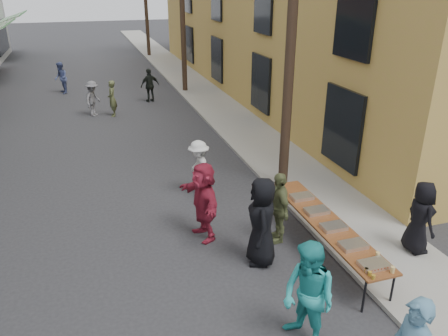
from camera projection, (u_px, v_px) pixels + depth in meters
ground at (146, 281)px, 8.52m from camera, size 120.00×120.00×0.00m
sidewalk at (198, 90)px, 23.00m from camera, size 2.20×60.00×0.10m
utility_pole_near at (292, 20)px, 10.56m from camera, size 0.26×0.26×9.00m
utility_pole_mid at (182, 0)px, 21.03m from camera, size 0.26×0.26×9.00m
serving_table at (326, 223)px, 9.17m from camera, size 0.70×4.00×0.75m
catering_tray_sausage at (374, 265)px, 7.70m from camera, size 0.50×0.33×0.08m
catering_tray_foil_b at (353, 245)px, 8.27m from camera, size 0.50×0.33×0.08m
catering_tray_buns at (334, 227)px, 8.88m from camera, size 0.50×0.33×0.08m
catering_tray_foil_d at (317, 211)px, 9.49m from camera, size 0.50×0.33×0.08m
catering_tray_buns_end at (302, 197)px, 10.10m from camera, size 0.50×0.33×0.08m
condiment_jar_a at (373, 277)px, 7.38m from camera, size 0.07×0.07×0.08m
condiment_jar_b at (370, 274)px, 7.46m from camera, size 0.07×0.07×0.08m
condiment_jar_c at (366, 270)px, 7.55m from camera, size 0.07×0.07×0.08m
cup_stack at (393, 270)px, 7.53m from camera, size 0.08×0.08×0.12m
guest_front_a at (262, 222)px, 8.76m from camera, size 0.84×1.06×1.89m
guest_front_c at (308, 297)px, 6.68m from camera, size 0.94×1.08×1.88m
guest_front_d at (199, 168)px, 11.64m from camera, size 0.62×1.02×1.55m
guest_front_e at (279, 207)px, 9.56m from camera, size 0.49×1.00×1.65m
guest_queue_back at (203, 201)px, 9.65m from camera, size 0.79×1.75×1.82m
server at (420, 217)px, 9.02m from camera, size 0.59×0.83×1.59m
passerby_left at (93, 99)px, 18.54m from camera, size 0.97×1.12×1.50m
passerby_mid at (150, 85)px, 20.68m from camera, size 1.00×0.63×1.58m
passerby_right at (112, 99)px, 18.52m from camera, size 0.40×0.58×1.52m
passerby_far at (61, 78)px, 22.21m from camera, size 0.71×0.86×1.59m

